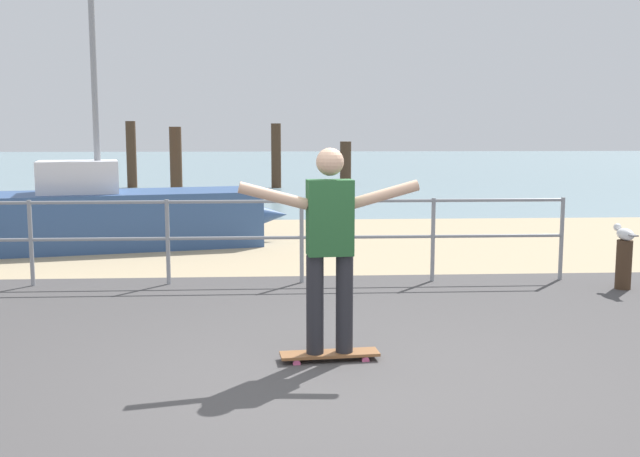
% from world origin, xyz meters
% --- Properties ---
extents(ground_plane, '(24.00, 10.00, 0.04)m').
position_xyz_m(ground_plane, '(0.00, -1.00, 0.00)').
color(ground_plane, '#474444').
rests_on(ground_plane, ground).
extents(beach_strip, '(24.00, 6.00, 0.04)m').
position_xyz_m(beach_strip, '(0.00, 7.00, 0.00)').
color(beach_strip, tan).
rests_on(beach_strip, ground).
extents(sea_surface, '(72.00, 50.00, 0.04)m').
position_xyz_m(sea_surface, '(0.00, 35.00, 0.00)').
color(sea_surface, '#75939E').
rests_on(sea_surface, ground).
extents(railing_fence, '(9.73, 0.05, 1.05)m').
position_xyz_m(railing_fence, '(-1.75, 3.60, 0.70)').
color(railing_fence, gray).
rests_on(railing_fence, ground).
extents(sailboat, '(5.07, 2.37, 5.58)m').
position_xyz_m(sailboat, '(-2.79, 6.60, 0.53)').
color(sailboat, '#335184').
rests_on(sailboat, ground).
extents(skateboard, '(0.82, 0.28, 0.08)m').
position_xyz_m(skateboard, '(-0.01, 0.52, 0.07)').
color(skateboard, brown).
rests_on(skateboard, ground).
extents(skateboarder, '(1.45, 0.23, 1.65)m').
position_xyz_m(skateboarder, '(-0.01, 0.52, 1.02)').
color(skateboarder, '#26262B').
rests_on(skateboarder, skateboard).
extents(bollard_short, '(0.18, 0.18, 0.60)m').
position_xyz_m(bollard_short, '(3.62, 3.03, 0.30)').
color(bollard_short, '#422D1E').
rests_on(bollard_short, ground).
extents(seagull, '(0.16, 0.49, 0.18)m').
position_xyz_m(seagull, '(3.62, 3.04, 0.67)').
color(seagull, white).
rests_on(seagull, bollard_short).
extents(groyne_post_0, '(0.32, 0.32, 2.16)m').
position_xyz_m(groyne_post_0, '(-5.17, 19.06, 1.08)').
color(groyne_post_0, '#422D1E').
rests_on(groyne_post_0, ground).
extents(groyne_post_1, '(0.28, 0.28, 1.95)m').
position_xyz_m(groyne_post_1, '(-2.82, 12.32, 0.98)').
color(groyne_post_1, '#422D1E').
rests_on(groyne_post_1, ground).
extents(groyne_post_2, '(0.32, 0.32, 2.09)m').
position_xyz_m(groyne_post_2, '(-0.47, 18.70, 1.04)').
color(groyne_post_2, '#422D1E').
rests_on(groyne_post_2, ground).
extents(groyne_post_3, '(0.38, 0.38, 1.49)m').
position_xyz_m(groyne_post_3, '(1.88, 19.67, 0.75)').
color(groyne_post_3, '#422D1E').
rests_on(groyne_post_3, ground).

